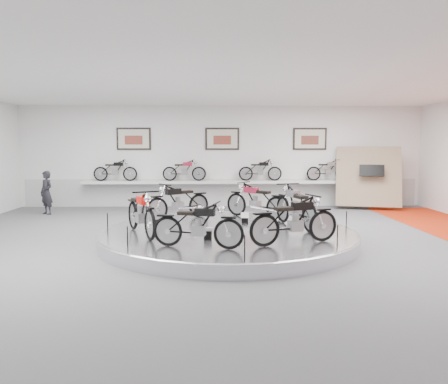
{
  "coord_description": "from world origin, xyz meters",
  "views": [
    {
      "loc": [
        -0.39,
        -10.47,
        2.41
      ],
      "look_at": [
        -0.1,
        0.6,
        1.24
      ],
      "focal_mm": 35.0,
      "sensor_mm": 36.0,
      "label": 1
    }
  ],
  "objects_px": {
    "shelf": "(222,182)",
    "bike_b": "(256,200)",
    "bike_d": "(141,212)",
    "display_platform": "(228,237)",
    "bike_c": "(178,201)",
    "bike_f": "(295,220)",
    "bike_e": "(198,225)",
    "visitor": "(46,193)",
    "bike_a": "(296,206)"
  },
  "relations": [
    {
      "from": "bike_e",
      "to": "visitor",
      "type": "height_order",
      "value": "visitor"
    },
    {
      "from": "bike_a",
      "to": "visitor",
      "type": "xyz_separation_m",
      "value": [
        -8.03,
        4.31,
        -0.09
      ]
    },
    {
      "from": "bike_a",
      "to": "bike_c",
      "type": "bearing_deg",
      "value": 51.21
    },
    {
      "from": "bike_a",
      "to": "shelf",
      "type": "bearing_deg",
      "value": 0.25
    },
    {
      "from": "bike_b",
      "to": "bike_f",
      "type": "bearing_deg",
      "value": 138.51
    },
    {
      "from": "bike_a",
      "to": "visitor",
      "type": "distance_m",
      "value": 9.12
    },
    {
      "from": "shelf",
      "to": "bike_b",
      "type": "height_order",
      "value": "bike_b"
    },
    {
      "from": "bike_c",
      "to": "bike_e",
      "type": "xyz_separation_m",
      "value": [
        0.67,
        -3.55,
        -0.04
      ]
    },
    {
      "from": "bike_b",
      "to": "bike_c",
      "type": "bearing_deg",
      "value": 45.23
    },
    {
      "from": "bike_d",
      "to": "bike_f",
      "type": "height_order",
      "value": "bike_d"
    },
    {
      "from": "shelf",
      "to": "bike_d",
      "type": "relative_size",
      "value": 5.9
    },
    {
      "from": "bike_a",
      "to": "bike_b",
      "type": "relative_size",
      "value": 1.06
    },
    {
      "from": "bike_c",
      "to": "bike_f",
      "type": "xyz_separation_m",
      "value": [
        2.75,
        -3.25,
        0.0
      ]
    },
    {
      "from": "shelf",
      "to": "bike_f",
      "type": "bearing_deg",
      "value": -80.17
    },
    {
      "from": "bike_d",
      "to": "bike_f",
      "type": "xyz_separation_m",
      "value": [
        3.48,
        -1.1,
        -0.02
      ]
    },
    {
      "from": "shelf",
      "to": "bike_a",
      "type": "relative_size",
      "value": 5.75
    },
    {
      "from": "display_platform",
      "to": "bike_e",
      "type": "bearing_deg",
      "value": -110.81
    },
    {
      "from": "bike_b",
      "to": "bike_d",
      "type": "relative_size",
      "value": 0.96
    },
    {
      "from": "bike_d",
      "to": "visitor",
      "type": "relative_size",
      "value": 1.21
    },
    {
      "from": "bike_b",
      "to": "visitor",
      "type": "distance_m",
      "value": 7.68
    },
    {
      "from": "shelf",
      "to": "visitor",
      "type": "xyz_separation_m",
      "value": [
        -6.26,
        -1.69,
        -0.23
      ]
    },
    {
      "from": "shelf",
      "to": "bike_a",
      "type": "distance_m",
      "value": 6.26
    },
    {
      "from": "display_platform",
      "to": "bike_d",
      "type": "distance_m",
      "value": 2.26
    },
    {
      "from": "display_platform",
      "to": "bike_e",
      "type": "relative_size",
      "value": 3.86
    },
    {
      "from": "bike_b",
      "to": "bike_e",
      "type": "height_order",
      "value": "bike_b"
    },
    {
      "from": "bike_a",
      "to": "bike_f",
      "type": "xyz_separation_m",
      "value": [
        -0.39,
        -1.95,
        -0.03
      ]
    },
    {
      "from": "display_platform",
      "to": "bike_f",
      "type": "distance_m",
      "value": 2.18
    },
    {
      "from": "bike_f",
      "to": "bike_c",
      "type": "bearing_deg",
      "value": 110.66
    },
    {
      "from": "bike_c",
      "to": "bike_f",
      "type": "height_order",
      "value": "bike_f"
    },
    {
      "from": "display_platform",
      "to": "bike_b",
      "type": "distance_m",
      "value": 2.2
    },
    {
      "from": "shelf",
      "to": "bike_b",
      "type": "xyz_separation_m",
      "value": [
        0.88,
        -4.5,
        -0.17
      ]
    },
    {
      "from": "display_platform",
      "to": "bike_d",
      "type": "xyz_separation_m",
      "value": [
        -2.1,
        -0.45,
        0.7
      ]
    },
    {
      "from": "bike_d",
      "to": "bike_f",
      "type": "bearing_deg",
      "value": 47.72
    },
    {
      "from": "bike_b",
      "to": "bike_d",
      "type": "distance_m",
      "value": 3.8
    },
    {
      "from": "bike_f",
      "to": "visitor",
      "type": "relative_size",
      "value": 1.17
    },
    {
      "from": "bike_e",
      "to": "bike_f",
      "type": "bearing_deg",
      "value": 22.68
    },
    {
      "from": "shelf",
      "to": "visitor",
      "type": "distance_m",
      "value": 6.49
    },
    {
      "from": "bike_e",
      "to": "bike_b",
      "type": "bearing_deg",
      "value": 81.67
    },
    {
      "from": "bike_d",
      "to": "shelf",
      "type": "bearing_deg",
      "value": 138.19
    },
    {
      "from": "visitor",
      "to": "bike_c",
      "type": "bearing_deg",
      "value": 4.87
    },
    {
      "from": "bike_b",
      "to": "bike_e",
      "type": "xyz_separation_m",
      "value": [
        -1.58,
        -3.74,
        -0.04
      ]
    },
    {
      "from": "bike_f",
      "to": "visitor",
      "type": "bearing_deg",
      "value": 121.15
    },
    {
      "from": "shelf",
      "to": "bike_a",
      "type": "bearing_deg",
      "value": -73.57
    },
    {
      "from": "bike_d",
      "to": "visitor",
      "type": "distance_m",
      "value": 6.63
    },
    {
      "from": "display_platform",
      "to": "bike_a",
      "type": "distance_m",
      "value": 1.95
    },
    {
      "from": "display_platform",
      "to": "shelf",
      "type": "xyz_separation_m",
      "value": [
        0.0,
        6.4,
        0.85
      ]
    },
    {
      "from": "bike_f",
      "to": "bike_a",
      "type": "bearing_deg",
      "value": 59.07
    },
    {
      "from": "bike_a",
      "to": "bike_c",
      "type": "xyz_separation_m",
      "value": [
        -3.14,
        1.31,
        -0.03
      ]
    },
    {
      "from": "shelf",
      "to": "bike_f",
      "type": "relative_size",
      "value": 6.09
    },
    {
      "from": "shelf",
      "to": "bike_d",
      "type": "xyz_separation_m",
      "value": [
        -2.1,
        -6.85,
        -0.15
      ]
    }
  ]
}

